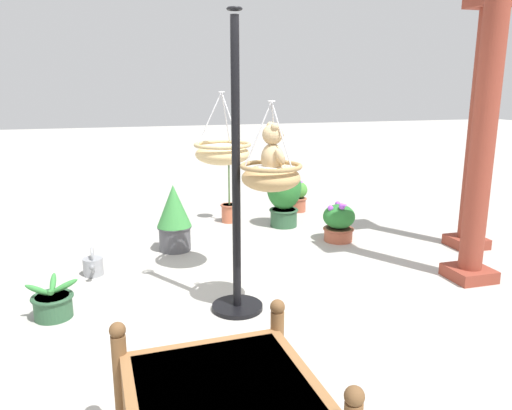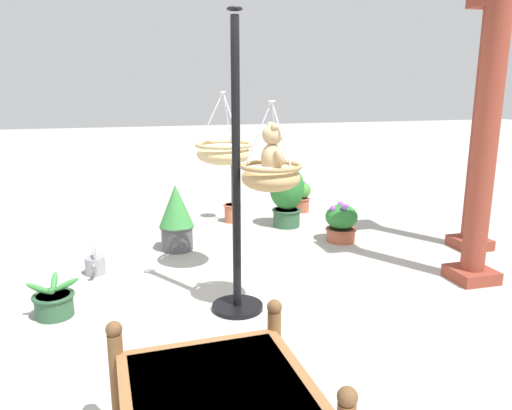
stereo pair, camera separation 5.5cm
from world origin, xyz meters
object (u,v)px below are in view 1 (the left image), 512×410
object	(u,v)px
potted_plant_small_succulent	(53,303)
potted_plant_broad_leaf	(298,196)
greenhouse_pillar_right	(484,132)
greenhouse_pillar_left	(477,134)
potted_plant_flowering_red	(229,189)
potted_plant_trailing_ivy	(339,222)
hanging_basket_with_teddy	(271,176)
potted_plant_fern_front	(284,194)
watering_can	(93,266)
potted_plant_bushy_green	(174,217)
teddy_bear	(274,153)
hanging_basket_left_high	(223,152)
display_pole_central	(237,224)

from	to	relation	value
potted_plant_small_succulent	potted_plant_broad_leaf	xyz separation A→B (m)	(-2.80, 3.23, 0.12)
greenhouse_pillar_right	greenhouse_pillar_left	bearing A→B (deg)	142.88
potted_plant_flowering_red	potted_plant_trailing_ivy	world-z (taller)	potted_plant_flowering_red
greenhouse_pillar_right	potted_plant_flowering_red	xyz separation A→B (m)	(-2.74, -1.82, -0.98)
hanging_basket_with_teddy	potted_plant_trailing_ivy	bearing A→B (deg)	139.87
potted_plant_fern_front	watering_can	bearing A→B (deg)	-64.20
hanging_basket_with_teddy	potted_plant_small_succulent	xyz separation A→B (m)	(-0.42, -1.76, -1.06)
greenhouse_pillar_left	potted_plant_trailing_ivy	bearing A→B (deg)	-114.80
potted_plant_bushy_green	teddy_bear	bearing A→B (deg)	17.29
hanging_basket_left_high	potted_plant_flowering_red	world-z (taller)	hanging_basket_left_high
greenhouse_pillar_left	potted_plant_flowering_red	size ratio (longest dim) A/B	2.60
hanging_basket_left_high	greenhouse_pillar_left	size ratio (longest dim) A/B	0.25
hanging_basket_with_teddy	potted_plant_broad_leaf	world-z (taller)	hanging_basket_with_teddy
greenhouse_pillar_left	potted_plant_small_succulent	xyz separation A→B (m)	(0.64, -4.57, -1.22)
potted_plant_trailing_ivy	potted_plant_fern_front	bearing A→B (deg)	-151.80
greenhouse_pillar_left	potted_plant_bushy_green	distance (m)	3.61
watering_can	potted_plant_small_succulent	bearing A→B (deg)	-17.99
potted_plant_bushy_green	hanging_basket_with_teddy	bearing A→B (deg)	16.70
potted_plant_small_succulent	watering_can	size ratio (longest dim) A/B	1.26
potted_plant_bushy_green	potted_plant_trailing_ivy	xyz separation A→B (m)	(0.20, 2.00, -0.16)
potted_plant_bushy_green	watering_can	distance (m)	1.11
potted_plant_flowering_red	hanging_basket_left_high	bearing A→B (deg)	-14.54
potted_plant_fern_front	potted_plant_small_succulent	xyz separation A→B (m)	(2.09, -2.75, -0.32)
teddy_bear	potted_plant_fern_front	distance (m)	2.84
display_pole_central	watering_can	xyz separation A→B (m)	(-1.17, -1.22, -0.67)
potted_plant_bushy_green	potted_plant_small_succulent	bearing A→B (deg)	-38.96
greenhouse_pillar_right	potted_plant_small_succulent	xyz separation A→B (m)	(-0.24, -3.91, -1.33)
greenhouse_pillar_right	watering_can	xyz separation A→B (m)	(-1.14, -3.61, -1.36)
hanging_basket_left_high	potted_plant_broad_leaf	bearing A→B (deg)	143.72
display_pole_central	potted_plant_small_succulent	size ratio (longest dim) A/B	5.60
display_pole_central	hanging_basket_left_high	world-z (taller)	display_pole_central
display_pole_central	greenhouse_pillar_right	bearing A→B (deg)	90.71
greenhouse_pillar_right	potted_plant_small_succulent	bearing A→B (deg)	-93.51
greenhouse_pillar_right	potted_plant_broad_leaf	distance (m)	3.34
potted_plant_trailing_ivy	potted_plant_small_succulent	bearing A→B (deg)	-68.21
hanging_basket_left_high	teddy_bear	bearing A→B (deg)	12.12
display_pole_central	teddy_bear	size ratio (longest dim) A/B	5.91
potted_plant_bushy_green	greenhouse_pillar_left	bearing A→B (deg)	76.06
potted_plant_trailing_ivy	hanging_basket_with_teddy	bearing A→B (deg)	-40.13
potted_plant_fern_front	greenhouse_pillar_right	bearing A→B (deg)	26.31
hanging_basket_with_teddy	potted_plant_bushy_green	size ratio (longest dim) A/B	0.91
hanging_basket_with_teddy	potted_plant_bushy_green	xyz separation A→B (m)	(-1.90, -0.57, -0.79)
greenhouse_pillar_left	potted_plant_flowering_red	bearing A→B (deg)	-126.88
potted_plant_broad_leaf	potted_plant_fern_front	bearing A→B (deg)	-34.18
display_pole_central	potted_plant_flowering_red	xyz separation A→B (m)	(-2.77, 0.57, -0.28)
hanging_basket_left_high	display_pole_central	bearing A→B (deg)	-4.62
display_pole_central	potted_plant_broad_leaf	distance (m)	3.56
display_pole_central	potted_plant_trailing_ivy	bearing A→B (deg)	132.62
hanging_basket_with_teddy	greenhouse_pillar_right	distance (m)	2.17
greenhouse_pillar_right	potted_plant_trailing_ivy	bearing A→B (deg)	-154.73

